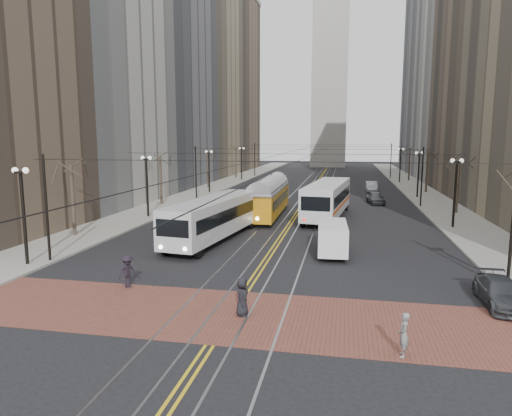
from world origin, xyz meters
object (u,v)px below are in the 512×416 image
at_px(sedan_parked, 501,293).
at_px(pedestrian_a, 242,297).
at_px(transit_bus, 214,220).
at_px(pedestrian_b, 404,335).
at_px(rear_bus, 327,201).
at_px(clock_tower, 331,26).
at_px(pedestrian_d, 128,271).
at_px(sedan_grey, 376,198).
at_px(streetcar, 269,201).
at_px(cargo_van, 332,239).
at_px(sedan_silver, 371,187).

xyz_separation_m(sedan_parked, pedestrian_a, (-11.26, -3.44, 0.23)).
distance_m(transit_bus, pedestrian_b, 20.04).
relative_size(rear_bus, pedestrian_b, 8.21).
relative_size(clock_tower, pedestrian_d, 39.04).
bearing_deg(sedan_grey, clock_tower, 89.06).
height_order(transit_bus, streetcar, transit_bus).
bearing_deg(rear_bus, pedestrian_b, -75.98).
bearing_deg(cargo_van, sedan_parked, -47.63).
bearing_deg(sedan_grey, pedestrian_d, -120.65).
relative_size(rear_bus, sedan_parked, 3.08).
distance_m(clock_tower, rear_bus, 87.91).
height_order(cargo_van, sedan_parked, cargo_van).
relative_size(clock_tower, pedestrian_b, 41.91).
xyz_separation_m(sedan_silver, sedan_parked, (3.43, -44.54, -0.12)).
xyz_separation_m(sedan_grey, pedestrian_d, (-14.19, -33.40, 0.15)).
xyz_separation_m(streetcar, cargo_van, (6.50, -13.84, -0.47)).
bearing_deg(sedan_silver, cargo_van, -96.49).
height_order(rear_bus, pedestrian_b, rear_bus).
bearing_deg(sedan_grey, sedan_silver, 81.65).
bearing_deg(sedan_parked, pedestrian_d, -176.68).
height_order(cargo_van, sedan_grey, cargo_van).
distance_m(sedan_silver, sedan_parked, 44.67).
xyz_separation_m(sedan_grey, pedestrian_b, (-1.35, -38.40, 0.09)).
relative_size(cargo_van, sedan_parked, 1.12).
height_order(streetcar, sedan_parked, streetcar).
bearing_deg(clock_tower, pedestrian_d, -93.31).
bearing_deg(pedestrian_d, clock_tower, 27.93).
height_order(streetcar, pedestrian_a, streetcar).
bearing_deg(transit_bus, cargo_van, -9.41).
height_order(transit_bus, cargo_van, transit_bus).
bearing_deg(pedestrian_b, sedan_parked, 142.11).
bearing_deg(sedan_parked, pedestrian_a, -162.81).
bearing_deg(pedestrian_d, pedestrian_a, -79.53).
relative_size(transit_bus, sedan_parked, 2.99).
bearing_deg(sedan_grey, sedan_parked, -91.32).
xyz_separation_m(cargo_van, sedan_silver, (4.37, 36.85, -0.31)).
xyz_separation_m(rear_bus, sedan_grey, (5.12, 10.80, -0.98)).
distance_m(transit_bus, sedan_grey, 25.61).
relative_size(transit_bus, pedestrian_a, 7.55).
bearing_deg(pedestrian_d, sedan_grey, 8.21).
bearing_deg(transit_bus, pedestrian_a, -61.47).
bearing_deg(transit_bus, sedan_grey, 67.20).
bearing_deg(rear_bus, pedestrian_a, -89.56).
bearing_deg(pedestrian_d, streetcar, 22.44).
height_order(rear_bus, sedan_grey, rear_bus).
relative_size(streetcar, pedestrian_b, 8.14).
height_order(clock_tower, sedan_parked, clock_tower).
bearing_deg(pedestrian_a, streetcar, 4.75).
height_order(sedan_grey, pedestrian_b, pedestrian_b).
xyz_separation_m(rear_bus, sedan_silver, (5.28, 22.90, -0.96)).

